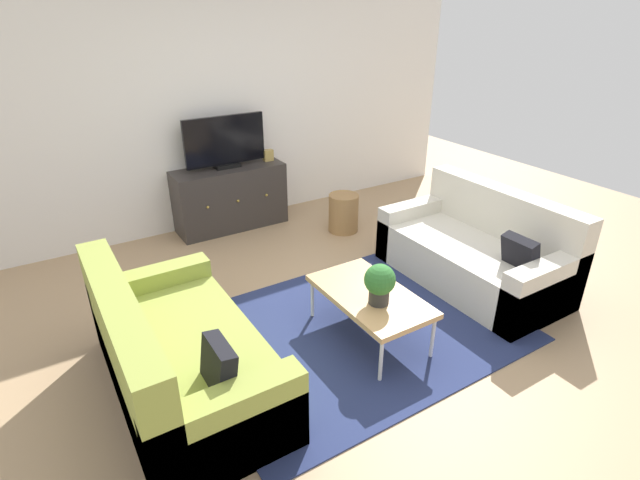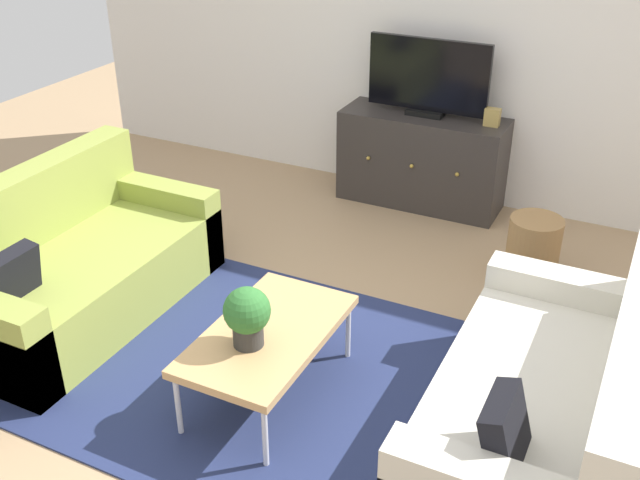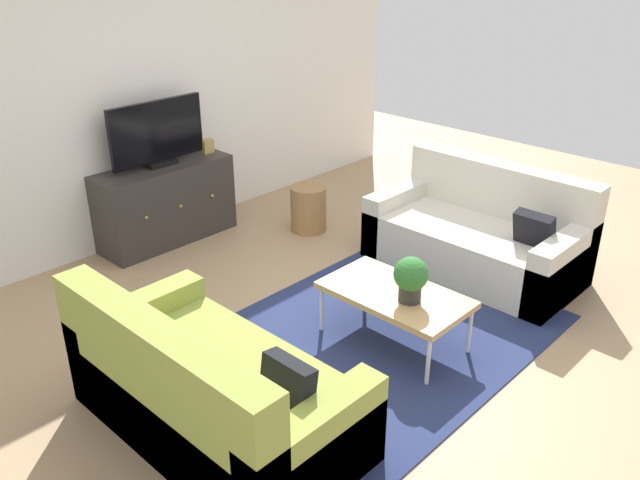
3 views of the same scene
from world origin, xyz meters
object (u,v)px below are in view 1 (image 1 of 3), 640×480
at_px(couch_left_side, 173,360).
at_px(tv_console, 230,198).
at_px(flat_screen_tv, 225,142).
at_px(mantel_clock, 268,155).
at_px(wicker_basket, 343,213).
at_px(potted_plant, 380,282).
at_px(couch_right_side, 479,253).
at_px(coffee_table, 370,297).

bearing_deg(couch_left_side, tv_console, 59.65).
bearing_deg(flat_screen_tv, tv_console, -90.00).
distance_m(couch_left_side, mantel_clock, 3.08).
xyz_separation_m(couch_left_side, wicker_basket, (2.44, 1.59, -0.06)).
bearing_deg(potted_plant, mantel_clock, 80.49).
bearing_deg(mantel_clock, flat_screen_tv, 177.75).
relative_size(couch_right_side, tv_console, 1.35).
xyz_separation_m(couch_left_side, tv_console, (1.39, 2.37, 0.08)).
xyz_separation_m(flat_screen_tv, wicker_basket, (1.05, -0.81, -0.79)).
height_order(potted_plant, tv_console, tv_console).
distance_m(couch_right_side, flat_screen_tv, 2.91).
bearing_deg(wicker_basket, couch_left_side, -146.93).
bearing_deg(couch_right_side, couch_left_side, 180.00).
bearing_deg(couch_left_side, coffee_table, -6.71).
distance_m(potted_plant, tv_console, 2.69).
distance_m(coffee_table, potted_plant, 0.25).
bearing_deg(coffee_table, flat_screen_tv, 91.91).
distance_m(couch_left_side, wicker_basket, 2.91).
relative_size(tv_console, mantel_clock, 9.67).
height_order(mantel_clock, wicker_basket, mantel_clock).
xyz_separation_m(potted_plant, flat_screen_tv, (-0.06, 2.70, 0.43)).
relative_size(coffee_table, wicker_basket, 2.27).
relative_size(couch_left_side, wicker_basket, 3.90).
xyz_separation_m(couch_left_side, flat_screen_tv, (1.39, 2.39, 0.72)).
relative_size(couch_right_side, flat_screen_tv, 1.85).
height_order(couch_right_side, flat_screen_tv, flat_screen_tv).
bearing_deg(flat_screen_tv, mantel_clock, -2.25).
xyz_separation_m(couch_right_side, wicker_basket, (-0.44, 1.59, -0.06)).
height_order(couch_right_side, mantel_clock, couch_right_side).
distance_m(coffee_table, wicker_basket, 2.01).
distance_m(couch_left_side, couch_right_side, 2.88).
bearing_deg(wicker_basket, coffee_table, -118.62).
height_order(tv_console, flat_screen_tv, flat_screen_tv).
relative_size(tv_console, flat_screen_tv, 1.37).
bearing_deg(mantel_clock, wicker_basket, -55.68).
relative_size(couch_left_side, couch_right_side, 1.00).
height_order(couch_left_side, potted_plant, couch_left_side).
bearing_deg(coffee_table, couch_left_side, 173.29).
bearing_deg(mantel_clock, couch_left_side, -128.65).
xyz_separation_m(coffee_table, potted_plant, (-0.03, -0.14, 0.20)).
relative_size(couch_left_side, flat_screen_tv, 1.85).
xyz_separation_m(tv_console, flat_screen_tv, (0.00, 0.02, 0.64)).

